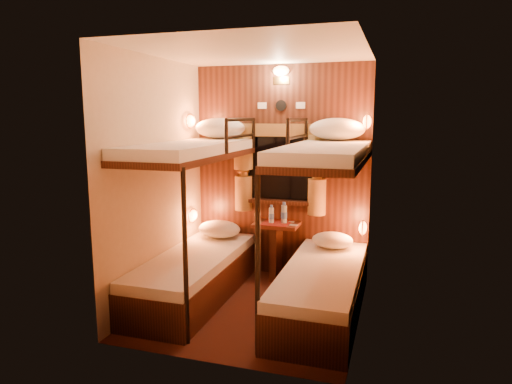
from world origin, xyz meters
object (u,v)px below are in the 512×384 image
(table, at_px, (276,243))
(bottle_left, at_px, (271,215))
(bunk_right, at_px, (322,256))
(bunk_left, at_px, (194,244))
(bottle_right, at_px, (284,214))

(table, xyz_separation_m, bottle_left, (-0.05, -0.02, 0.32))
(bunk_right, distance_m, bottle_left, 1.05)
(bunk_left, height_order, bottle_right, bunk_left)
(bunk_left, height_order, bottle_left, bunk_left)
(table, distance_m, bottle_left, 0.33)
(bunk_right, xyz_separation_m, bottle_right, (-0.56, 0.79, 0.20))
(bunk_right, relative_size, bottle_left, 9.18)
(bottle_left, bearing_deg, table, 25.12)
(bunk_right, distance_m, table, 1.02)
(bunk_left, bearing_deg, bottle_left, 51.77)
(table, xyz_separation_m, bottle_right, (0.08, 0.01, 0.34))
(bunk_right, xyz_separation_m, bottle_left, (-0.70, 0.76, 0.18))
(bunk_right, height_order, table, bunk_right)
(bottle_right, bearing_deg, bottle_left, -166.34)
(bunk_right, relative_size, table, 2.90)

